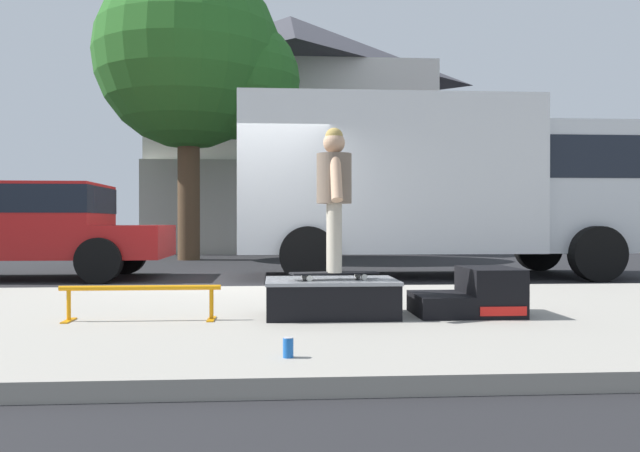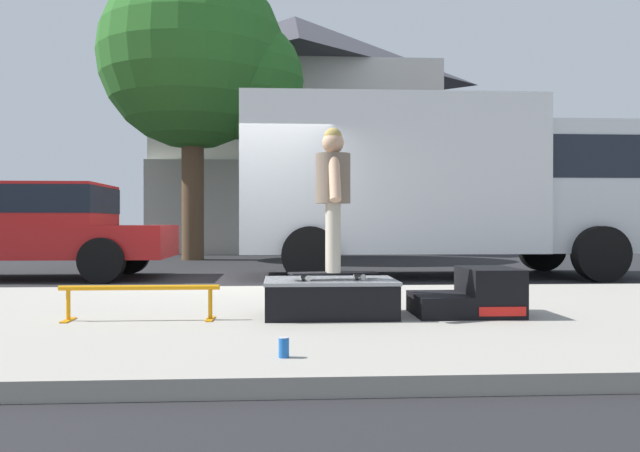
# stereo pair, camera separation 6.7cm
# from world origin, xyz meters

# --- Properties ---
(ground_plane) EXTENTS (140.00, 140.00, 0.00)m
(ground_plane) POSITION_xyz_m (0.00, 0.00, 0.00)
(ground_plane) COLOR black
(sidewalk_slab) EXTENTS (50.00, 5.00, 0.12)m
(sidewalk_slab) POSITION_xyz_m (0.00, -3.00, 0.06)
(sidewalk_slab) COLOR gray
(sidewalk_slab) RESTS_ON ground
(skate_box) EXTENTS (1.17, 0.76, 0.33)m
(skate_box) POSITION_xyz_m (0.89, -3.25, 0.30)
(skate_box) COLOR black
(skate_box) RESTS_ON sidewalk_slab
(kicker_ramp) EXTENTS (0.93, 0.69, 0.43)m
(kicker_ramp) POSITION_xyz_m (2.20, -3.25, 0.30)
(kicker_ramp) COLOR black
(kicker_ramp) RESTS_ON sidewalk_slab
(grind_rail) EXTENTS (1.36, 0.28, 0.30)m
(grind_rail) POSITION_xyz_m (-0.76, -3.40, 0.34)
(grind_rail) COLOR orange
(grind_rail) RESTS_ON sidewalk_slab
(skateboard) EXTENTS (0.80, 0.35, 0.07)m
(skateboard) POSITION_xyz_m (0.91, -3.31, 0.51)
(skateboard) COLOR black
(skateboard) RESTS_ON skate_box
(skater_kid) EXTENTS (0.31, 0.66, 1.28)m
(skater_kid) POSITION_xyz_m (0.91, -3.31, 1.27)
(skater_kid) COLOR #B7AD99
(skater_kid) RESTS_ON skateboard
(soda_can) EXTENTS (0.07, 0.07, 0.13)m
(soda_can) POSITION_xyz_m (0.47, -4.98, 0.18)
(soda_can) COLOR #1959B2
(soda_can) RESTS_ON sidewalk_slab
(box_truck) EXTENTS (6.91, 2.63, 3.05)m
(box_truck) POSITION_xyz_m (3.27, 2.20, 1.70)
(box_truck) COLOR silver
(box_truck) RESTS_ON ground
(pickup_truck_red) EXTENTS (5.70, 2.09, 1.61)m
(pickup_truck_red) POSITION_xyz_m (-4.12, 2.20, 0.89)
(pickup_truck_red) COLOR red
(pickup_truck_red) RESTS_ON ground
(street_tree_main) EXTENTS (5.19, 4.72, 7.55)m
(street_tree_main) POSITION_xyz_m (-1.52, 7.50, 5.03)
(street_tree_main) COLOR brown
(street_tree_main) RESTS_ON ground
(house_behind) EXTENTS (9.54, 8.22, 8.40)m
(house_behind) POSITION_xyz_m (0.95, 14.09, 4.24)
(house_behind) COLOR silver
(house_behind) RESTS_ON ground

